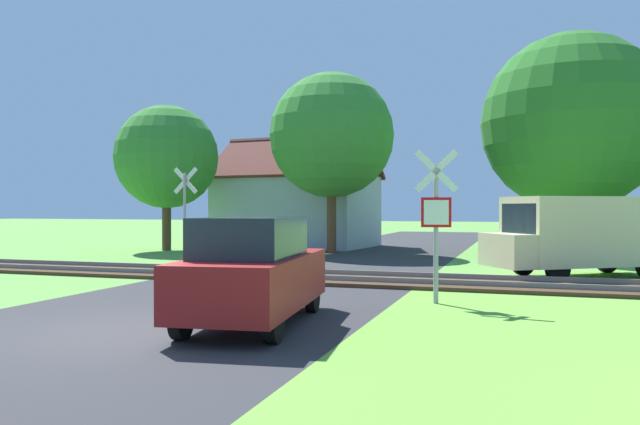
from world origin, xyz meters
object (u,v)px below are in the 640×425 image
Objects in this scene: crossing_sign_far at (185,209)px; house at (297,208)px; tree_right at (572,123)px; stop_sign_near at (436,217)px; parked_car at (254,271)px; tree_center at (332,136)px; tree_left at (166,157)px; mail_truck at (579,233)px.

crossing_sign_far is 11.51m from house.
house is 13.40m from tree_right.
parked_car is at bearing 39.98° from stop_sign_near.
tree_right reaches higher than tree_center.
tree_left is (-4.89, 6.76, 2.34)m from crossing_sign_far.
stop_sign_near is 19.11m from house.
crossing_sign_far is at bearing -42.39° from stop_sign_near.
crossing_sign_far is 0.42× the size of tree_center.
crossing_sign_far is 0.64× the size of mail_truck.
tree_left is at bearing -173.67° from tree_right.
tree_right is at bearing -36.17° from mail_truck.
tree_right is at bearing -6.79° from house.
tree_right is 8.85m from mail_truck.
tree_left is 18.11m from mail_truck.
stop_sign_near is at bearing 44.40° from parked_car.
mail_truck is at bearing -92.58° from tree_right.
crossing_sign_far is at bearing -144.83° from tree_right.
parked_car is at bearing -65.95° from house.
crossing_sign_far is 8.67m from tree_left.
mail_truck is (12.30, -10.68, -0.69)m from house.
house is 1.60× the size of mail_truck.
mail_truck is (-0.35, -7.85, -4.08)m from tree_right.
stop_sign_near is 14.62m from tree_center.
tree_center is at bearing 95.46° from parked_car.
tree_right is at bearing 6.33° from tree_left.
tree_center reaches higher than parked_car.
parked_car is at bearing -77.49° from tree_center.
crossing_sign_far reaches higher than parked_car.
tree_right is at bearing -115.57° from stop_sign_near.
crossing_sign_far is 8.64m from tree_center.
tree_left is 19.18m from parked_car.
tree_center is (7.57, 0.82, 0.80)m from tree_left.
mail_truck is at bearing 4.76° from crossing_sign_far.
tree_right reaches higher than crossing_sign_far.
tree_right reaches higher than parked_car.
stop_sign_near is at bearing 119.10° from mail_truck.
tree_left is 1.29× the size of mail_truck.
mail_truck is (11.95, 0.82, -0.65)m from crossing_sign_far.
tree_right is (12.31, 8.67, 3.43)m from crossing_sign_far.
tree_left is at bearing 119.08° from parked_car.
tree_right reaches higher than tree_left.
stop_sign_near is 0.95× the size of crossing_sign_far.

